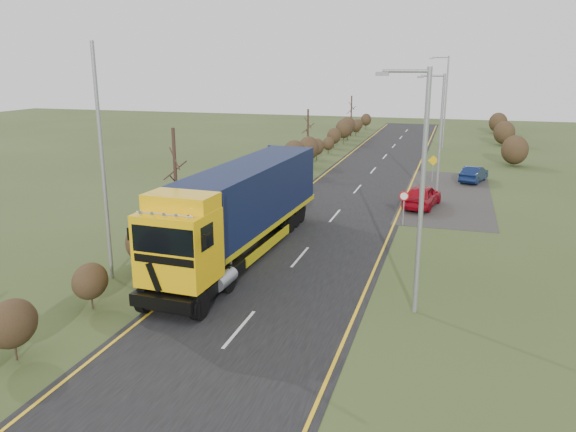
{
  "coord_description": "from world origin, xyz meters",
  "views": [
    {
      "loc": [
        6.85,
        -20.79,
        9.04
      ],
      "look_at": [
        -0.31,
        2.98,
        2.32
      ],
      "focal_mm": 35.0,
      "sensor_mm": 36.0,
      "label": 1
    }
  ],
  "objects_px": {
    "car_blue_sedan": "(474,174)",
    "speed_sign": "(404,202)",
    "streetlight_near": "(419,184)",
    "car_red_hatchback": "(422,196)",
    "lorry": "(242,205)"
  },
  "relations": [
    {
      "from": "lorry",
      "to": "streetlight_near",
      "type": "bearing_deg",
      "value": -24.1
    },
    {
      "from": "car_red_hatchback",
      "to": "speed_sign",
      "type": "relative_size",
      "value": 2.18
    },
    {
      "from": "lorry",
      "to": "speed_sign",
      "type": "bearing_deg",
      "value": 49.74
    },
    {
      "from": "car_blue_sedan",
      "to": "streetlight_near",
      "type": "relative_size",
      "value": 0.42
    },
    {
      "from": "car_blue_sedan",
      "to": "streetlight_near",
      "type": "distance_m",
      "value": 26.54
    },
    {
      "from": "car_red_hatchback",
      "to": "streetlight_near",
      "type": "distance_m",
      "value": 17.05
    },
    {
      "from": "lorry",
      "to": "car_blue_sedan",
      "type": "relative_size",
      "value": 4.21
    },
    {
      "from": "car_blue_sedan",
      "to": "speed_sign",
      "type": "relative_size",
      "value": 1.87
    },
    {
      "from": "car_blue_sedan",
      "to": "speed_sign",
      "type": "bearing_deg",
      "value": 90.38
    },
    {
      "from": "car_red_hatchback",
      "to": "speed_sign",
      "type": "bearing_deg",
      "value": 91.55
    },
    {
      "from": "car_red_hatchback",
      "to": "car_blue_sedan",
      "type": "height_order",
      "value": "car_red_hatchback"
    },
    {
      "from": "car_blue_sedan",
      "to": "lorry",
      "type": "bearing_deg",
      "value": 79.56
    },
    {
      "from": "car_blue_sedan",
      "to": "streetlight_near",
      "type": "bearing_deg",
      "value": 100.82
    },
    {
      "from": "streetlight_near",
      "to": "lorry",
      "type": "bearing_deg",
      "value": 153.38
    },
    {
      "from": "lorry",
      "to": "streetlight_near",
      "type": "distance_m",
      "value": 9.8
    }
  ]
}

